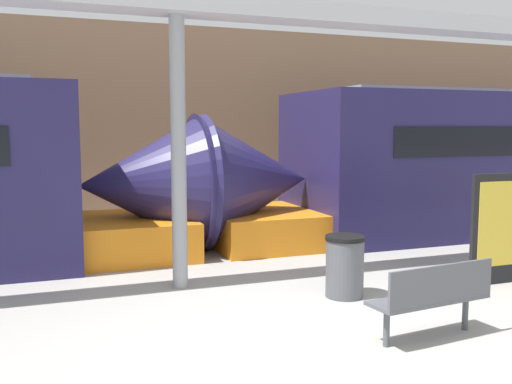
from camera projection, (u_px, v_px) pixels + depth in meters
ground_plane at (380, 364)px, 5.73m from camera, size 60.00×60.00×0.00m
station_wall at (169, 123)px, 14.88m from camera, size 56.00×0.20×5.00m
bench_near at (434, 294)px, 6.31m from camera, size 1.50×0.60×0.88m
trash_bin at (345, 266)px, 7.96m from camera, size 0.56×0.56×0.87m
poster_board at (505, 228)px, 8.63m from camera, size 1.26×0.07×1.69m
support_column_near at (178, 154)px, 8.27m from camera, size 0.22×0.22×3.96m
canopy_beam at (176, 4)px, 8.03m from camera, size 28.00×0.60×0.28m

